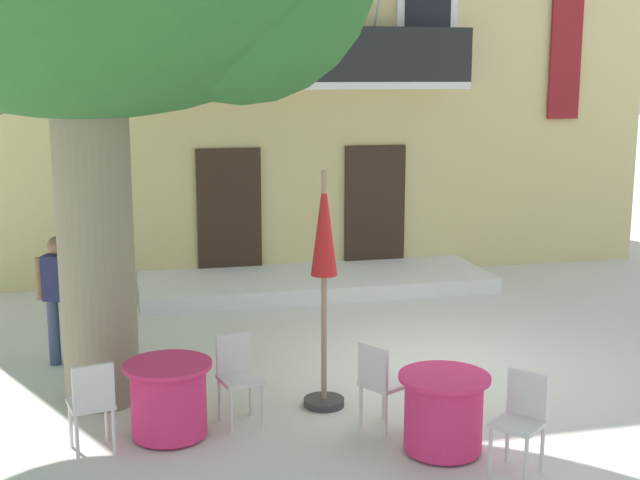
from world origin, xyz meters
TOP-DOWN VIEW (x-y plane):
  - ground_plane at (0.00, 0.00)m, footprint 120.00×120.00m
  - building_facade at (-0.52, 6.99)m, footprint 13.00×5.09m
  - entrance_step_platform at (-0.52, 4.03)m, footprint 5.79×1.95m
  - cafe_table_near_tree at (-0.77, -2.33)m, footprint 0.86×0.86m
  - cafe_chair_near_tree_0 at (-1.20, -1.71)m, footprint 0.54×0.54m
  - cafe_chair_near_tree_1 at (-0.24, -2.87)m, footprint 0.56×0.56m
  - cafe_table_middle at (-3.26, -1.38)m, footprint 0.86×0.86m
  - cafe_chair_middle_0 at (-3.98, -1.62)m, footprint 0.48×0.48m
  - cafe_chair_middle_1 at (-2.55, -1.15)m, footprint 0.48×0.48m
  - cafe_umbrella at (-1.59, -0.95)m, footprint 0.44×0.44m
  - ground_planter_left at (-3.77, 4.00)m, footprint 0.34×0.34m
  - pedestrian_near_entrance at (-4.41, 1.12)m, footprint 0.53×0.33m

SIDE VIEW (x-z plane):
  - ground_plane at x=0.00m, z-range 0.00..0.00m
  - entrance_step_platform at x=-0.52m, z-range 0.00..0.25m
  - ground_planter_left at x=-3.77m, z-range 0.03..0.57m
  - cafe_table_near_tree at x=-0.77m, z-range 0.01..0.77m
  - cafe_table_middle at x=-3.26m, z-range 0.01..0.77m
  - cafe_chair_near_tree_0 at x=-1.20m, z-range 0.07..0.98m
  - cafe_chair_near_tree_1 at x=-0.24m, z-range 0.07..0.98m
  - cafe_chair_middle_0 at x=-3.98m, z-range 0.07..0.98m
  - cafe_chair_middle_1 at x=-2.55m, z-range 0.07..0.98m
  - pedestrian_near_entrance at x=-4.41m, z-range 0.10..1.71m
  - cafe_umbrella at x=-1.59m, z-range 0.39..2.94m
  - building_facade at x=-0.52m, z-range 0.00..7.50m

